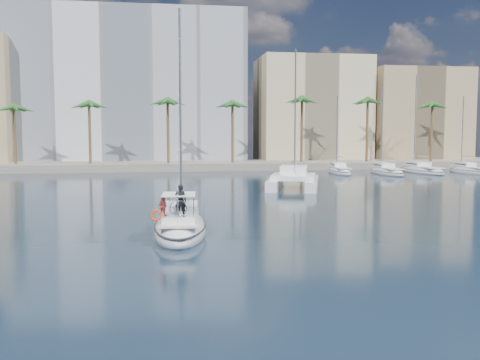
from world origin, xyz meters
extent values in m
plane|color=black|center=(0.00, 0.00, 0.00)|extent=(160.00, 160.00, 0.00)
cube|color=gray|center=(0.00, 61.00, 0.60)|extent=(120.00, 14.00, 1.20)
cube|color=silver|center=(-12.00, 73.00, 14.00)|extent=(42.00, 16.00, 28.00)
cube|color=beige|center=(22.00, 70.00, 10.00)|extent=(20.00, 14.00, 20.00)
cube|color=tan|center=(42.00, 68.00, 9.00)|extent=(18.00, 12.00, 18.00)
cylinder|color=brown|center=(0.00, 57.00, 5.25)|extent=(0.44, 0.44, 10.50)
sphere|color=#255A21|center=(0.00, 57.00, 10.50)|extent=(3.60, 3.60, 3.60)
cylinder|color=brown|center=(34.00, 57.00, 5.25)|extent=(0.44, 0.44, 10.50)
sphere|color=#255A21|center=(34.00, 57.00, 10.50)|extent=(3.60, 3.60, 3.60)
ellipsoid|color=white|center=(-4.90, 3.02, 0.30)|extent=(3.71, 9.92, 2.02)
ellipsoid|color=black|center=(-4.90, 3.02, 0.59)|extent=(3.75, 10.02, 0.18)
cube|color=silver|center=(-4.91, 2.83, 1.06)|extent=(2.66, 7.43, 0.12)
cube|color=white|center=(-4.84, 3.95, 1.42)|extent=(2.28, 3.31, 0.60)
cube|color=black|center=(-4.84, 3.95, 1.44)|extent=(2.28, 2.94, 0.14)
cylinder|color=#B7BABF|center=(-4.77, 5.07, 7.51)|extent=(0.15, 0.15, 12.78)
cylinder|color=#B7BABF|center=(-4.89, 3.11, 2.62)|extent=(0.36, 3.94, 0.11)
cube|color=white|center=(-5.03, 0.96, 1.30)|extent=(2.00, 2.55, 0.36)
cube|color=white|center=(-5.04, 0.86, 2.67)|extent=(2.00, 2.55, 0.04)
torus|color=silver|center=(-5.09, 0.02, 1.97)|extent=(0.96, 0.12, 0.96)
torus|color=red|center=(-6.30, -0.28, 1.67)|extent=(0.64, 0.24, 0.64)
imported|color=black|center=(-4.97, 0.14, 2.39)|extent=(0.74, 0.56, 1.82)
imported|color=#AC281A|center=(-5.93, 0.67, 2.05)|extent=(0.69, 0.65, 1.13)
cube|color=white|center=(6.42, 28.59, 0.55)|extent=(4.25, 10.31, 1.10)
cube|color=white|center=(10.25, 27.40, 0.55)|extent=(4.25, 10.31, 1.10)
cube|color=white|center=(8.18, 27.50, 1.30)|extent=(6.11, 6.85, 0.50)
cube|color=white|center=(8.33, 28.00, 2.00)|extent=(3.67, 3.84, 1.00)
cube|color=black|center=(8.33, 28.00, 2.05)|extent=(3.56, 3.45, 0.18)
cylinder|color=#B7BABF|center=(8.80, 29.49, 8.45)|extent=(0.18, 0.18, 13.90)
ellipsoid|color=silver|center=(-5.87, 2.91, 1.04)|extent=(0.23, 0.44, 0.21)
sphere|color=silver|center=(-5.87, 3.12, 1.06)|extent=(0.11, 0.11, 0.11)
cube|color=gray|center=(-6.18, 2.91, 1.07)|extent=(0.50, 0.18, 0.12)
cube|color=gray|center=(-5.56, 2.91, 1.07)|extent=(0.50, 0.18, 0.12)
camera|label=1|loc=(-5.84, -29.34, 6.19)|focal=40.00mm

